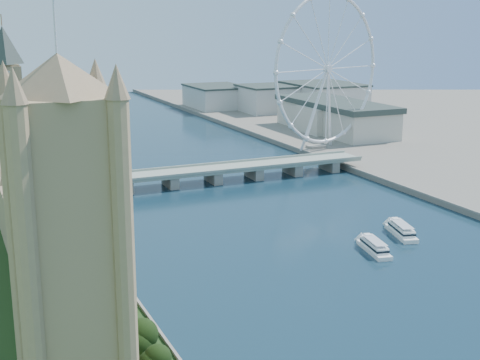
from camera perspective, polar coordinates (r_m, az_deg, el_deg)
victoria_tower at (r=169.37m, az=-14.44°, el=-4.77°), size 28.16×28.16×112.00m
parliament_range at (r=289.80m, az=-16.56°, el=-4.68°), size 24.00×200.00×70.00m
big_ben at (r=385.65m, az=-19.23°, el=6.89°), size 20.02×20.02×110.00m
westminster_bridge at (r=445.97m, az=-2.31°, el=0.64°), size 220.00×22.00×9.50m
london_eye at (r=539.14m, az=7.49°, el=9.33°), size 113.60×39.12×124.30m
county_hall at (r=639.33m, az=8.05°, el=3.87°), size 54.00×144.00×35.00m
city_skyline at (r=699.22m, az=-7.24°, el=6.13°), size 505.00×280.00×32.00m
tour_boat_near at (r=321.46m, az=11.36°, el=-6.04°), size 13.13×30.07×6.44m
tour_boat_far at (r=348.18m, az=13.58°, el=-4.62°), size 15.84×31.73×6.80m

